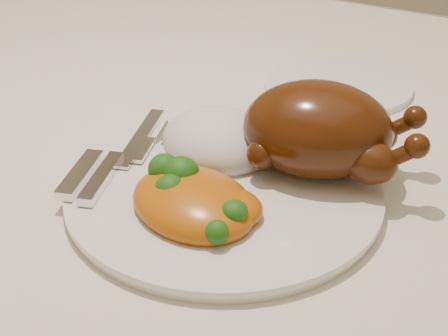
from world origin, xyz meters
The scene contains 8 objects.
dining_table centered at (0.00, 0.00, 0.67)m, with size 1.60×0.90×0.76m.
tablecloth centered at (0.00, 0.00, 0.74)m, with size 1.73×1.03×0.18m.
dinner_plate centered at (0.14, -0.18, 0.77)m, with size 0.29×0.29×0.01m, color white.
side_plate centered at (0.13, 0.12, 0.77)m, with size 0.19×0.19×0.01m, color white.
roast_chicken centered at (0.20, -0.10, 0.82)m, with size 0.19×0.15×0.09m.
rice_mound centered at (0.10, -0.12, 0.79)m, with size 0.14×0.13×0.06m.
mac_and_cheese centered at (0.14, -0.23, 0.79)m, with size 0.15×0.13×0.05m.
cutlery centered at (0.02, -0.21, 0.79)m, with size 0.08×0.20×0.01m.
Camera 1 is at (0.40, -0.60, 1.10)m, focal length 50.00 mm.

